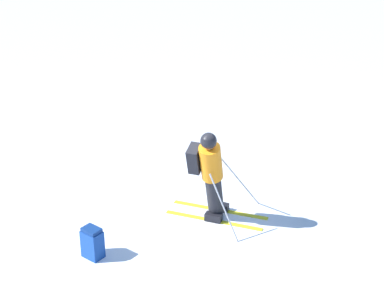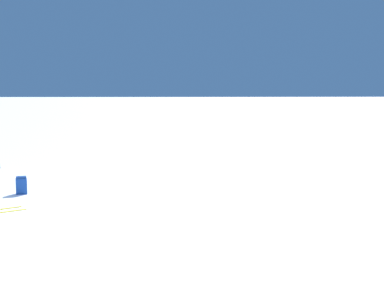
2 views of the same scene
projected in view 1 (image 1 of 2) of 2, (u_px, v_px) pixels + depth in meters
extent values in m
plane|color=white|center=(191.00, 225.00, 10.44)|extent=(300.00, 300.00, 0.00)
cube|color=yellow|center=(214.00, 221.00, 10.57)|extent=(1.02, 1.42, 0.01)
cube|color=yellow|center=(220.00, 210.00, 10.87)|extent=(1.02, 1.42, 0.01)
cube|color=black|center=(214.00, 217.00, 10.54)|extent=(0.27, 0.31, 0.12)
cube|color=black|center=(220.00, 207.00, 10.84)|extent=(0.27, 0.31, 0.12)
cylinder|color=black|center=(214.00, 194.00, 10.38)|extent=(0.54, 0.49, 0.82)
cylinder|color=orange|center=(211.00, 162.00, 9.93)|extent=(0.61, 0.57, 0.68)
sphere|color=tan|center=(209.00, 142.00, 9.66)|extent=(0.35, 0.34, 0.28)
sphere|color=black|center=(209.00, 141.00, 9.64)|extent=(0.40, 0.39, 0.32)
cube|color=black|center=(195.00, 158.00, 9.99)|extent=(0.43, 0.37, 0.50)
cylinder|color=#B7B7BC|center=(224.00, 208.00, 9.90)|extent=(0.26, 0.48, 1.08)
cylinder|color=#B7B7BC|center=(239.00, 180.00, 10.58)|extent=(0.94, 0.05, 1.21)
cube|color=#194293|center=(93.00, 244.00, 9.56)|extent=(0.30, 0.35, 0.44)
cube|color=navy|center=(91.00, 230.00, 9.45)|extent=(0.27, 0.32, 0.06)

